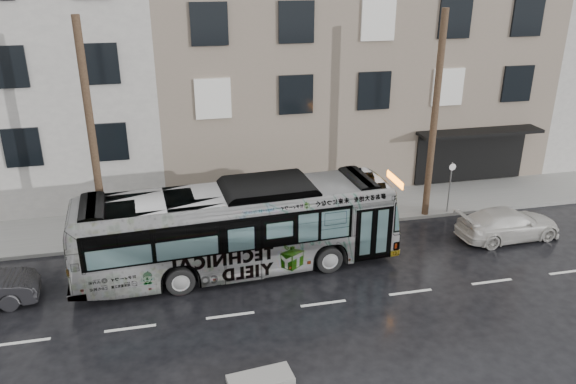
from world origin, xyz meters
name	(u,v)px	position (x,y,z in m)	size (l,w,h in m)	color
ground	(305,268)	(0.00, 0.00, 0.00)	(120.00, 120.00, 0.00)	black
sidewalk	(279,214)	(0.00, 4.90, 0.07)	(90.00, 3.60, 0.15)	gray
building_taupe	(336,64)	(5.00, 12.70, 5.50)	(20.00, 12.00, 11.00)	#7C6C5F
utility_pole_front	(434,118)	(6.50, 3.30, 4.65)	(0.30, 0.30, 9.00)	#4F3B27
utility_pole_rear	(92,139)	(-7.50, 3.30, 4.65)	(0.30, 0.30, 9.00)	#4F3B27
sign_post	(450,187)	(7.60, 3.30, 1.35)	(0.06, 0.06, 2.40)	slate
bus	(238,228)	(-2.46, 0.57, 1.68)	(2.82, 12.06, 3.36)	#B2B2B2
white_sedan	(508,224)	(8.95, 0.57, 0.65)	(1.81, 4.46, 1.29)	#B8B6AF
slush_pile	(260,379)	(-2.78, -5.85, 0.09)	(1.80, 0.80, 0.18)	#9F9B97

